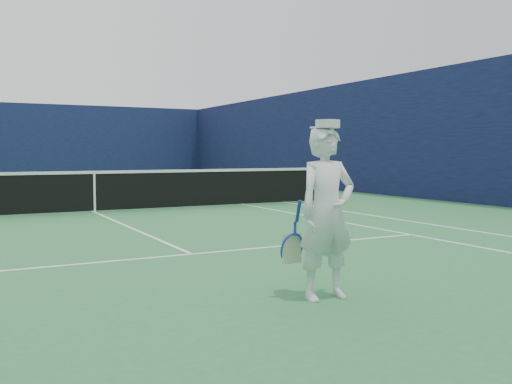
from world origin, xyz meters
TOP-DOWN VIEW (x-y plane):
  - ground at (0.00, 0.00)m, footprint 80.00×80.00m
  - court_markings at (0.00, 0.00)m, footprint 11.03×23.83m
  - windscreen_fence at (0.00, 0.00)m, footprint 20.12×36.12m
  - tennis_net at (0.00, 0.00)m, footprint 12.88×0.09m
  - tennis_player at (0.29, -9.31)m, footprint 0.77×0.46m

SIDE VIEW (x-z plane):
  - ground at x=0.00m, z-range 0.00..0.00m
  - court_markings at x=0.00m, z-range 0.00..0.01m
  - tennis_net at x=0.00m, z-range 0.02..1.09m
  - tennis_player at x=0.29m, z-range -0.02..1.75m
  - windscreen_fence at x=0.00m, z-range 0.00..4.00m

